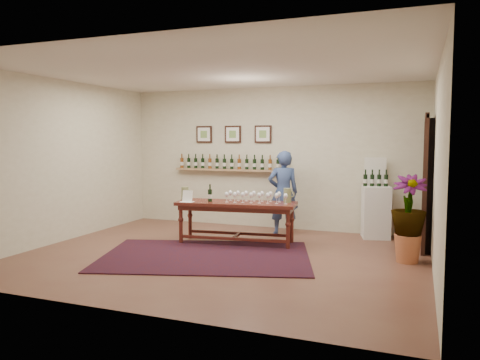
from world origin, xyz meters
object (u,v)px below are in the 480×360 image
(display_pedestal, at_px, (376,212))
(potted_plant, at_px, (408,218))
(tasting_table, at_px, (236,208))
(person, at_px, (283,193))

(display_pedestal, bearing_deg, potted_plant, -69.74)
(tasting_table, xyz_separation_m, person, (0.52, 1.06, 0.17))
(potted_plant, bearing_deg, tasting_table, 174.99)
(tasting_table, bearing_deg, potted_plant, -12.23)
(tasting_table, xyz_separation_m, potted_plant, (2.76, -0.24, 0.03))
(tasting_table, height_order, person, person)
(tasting_table, relative_size, display_pedestal, 2.22)
(tasting_table, distance_m, person, 1.19)
(display_pedestal, relative_size, potted_plant, 0.86)
(display_pedestal, xyz_separation_m, potted_plant, (0.58, -1.58, 0.17))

